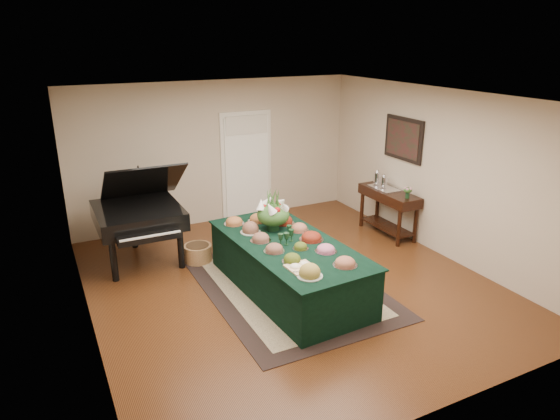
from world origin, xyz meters
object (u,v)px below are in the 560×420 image
buffet_table (288,266)px  grand_piano (139,214)px  mahogany_sideboard (389,201)px  floral_centerpiece (273,211)px

buffet_table → grand_piano: grand_piano is taller
buffet_table → mahogany_sideboard: size_ratio=2.16×
mahogany_sideboard → buffet_table: bearing=-157.2°
buffet_table → floral_centerpiece: (0.02, 0.53, 0.66)m
grand_piano → mahogany_sideboard: (4.26, -0.85, -0.16)m
buffet_table → grand_piano: (-1.65, 1.94, 0.42)m
buffet_table → mahogany_sideboard: mahogany_sideboard is taller
floral_centerpiece → grand_piano: (-1.67, 1.41, -0.24)m
buffet_table → grand_piano: bearing=130.3°
buffet_table → floral_centerpiece: 0.85m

